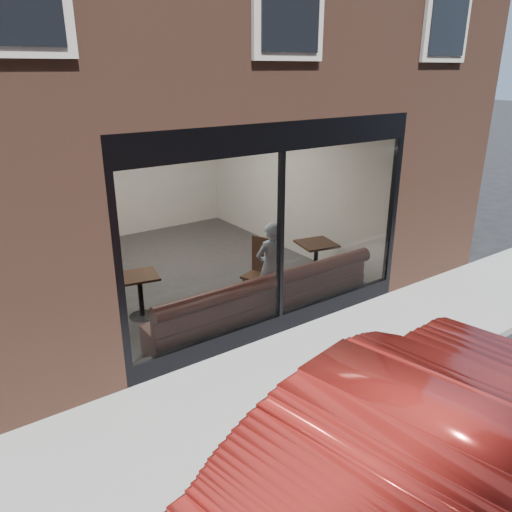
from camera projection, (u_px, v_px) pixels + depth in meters
ground at (379, 398)px, 6.24m from camera, size 120.00×120.00×0.00m
sidewalk_near at (325, 361)px, 7.00m from camera, size 40.00×2.00×0.01m
kerb_near at (383, 396)px, 6.18m from camera, size 40.00×0.10×0.12m
host_building_pier_right at (255, 155)px, 13.80m from camera, size 2.50×12.00×3.20m
host_building_backfill at (85, 154)px, 14.05m from camera, size 5.00×6.00×3.20m
cafe_floor at (189, 272)px, 10.04m from camera, size 6.00×6.00×0.00m
cafe_ceiling at (180, 108)px, 8.92m from camera, size 6.00×6.00×0.00m
cafe_wall_back at (125, 170)px, 11.76m from camera, size 5.00×0.00×5.00m
cafe_wall_left at (49, 216)px, 8.13m from camera, size 0.00×6.00×6.00m
cafe_wall_right at (287, 179)px, 10.83m from camera, size 0.00×6.00×6.00m
storefront_kick at (279, 323)px, 7.75m from camera, size 5.00×0.10×0.30m
storefront_header at (282, 136)px, 6.74m from camera, size 5.00×0.10×0.40m
storefront_mullion at (280, 238)px, 7.25m from camera, size 0.06×0.10×2.50m
storefront_glass at (282, 238)px, 7.23m from camera, size 4.80×0.00×4.80m
banquette at (264, 309)px, 8.02m from camera, size 4.00×0.55×0.45m
person at (271, 267)px, 8.28m from camera, size 0.57×0.38×1.54m
cafe_table_left at (139, 276)px, 7.99m from camera, size 0.68×0.68×0.04m
cafe_table_right at (317, 244)px, 9.46m from camera, size 0.79×0.79×0.04m
cafe_chair_right at (257, 276)px, 9.26m from camera, size 0.59×0.59×0.04m
wall_poster at (51, 213)px, 8.17m from camera, size 0.02×0.53×0.71m
parked_car at (429, 454)px, 4.21m from camera, size 5.20×2.69×1.63m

